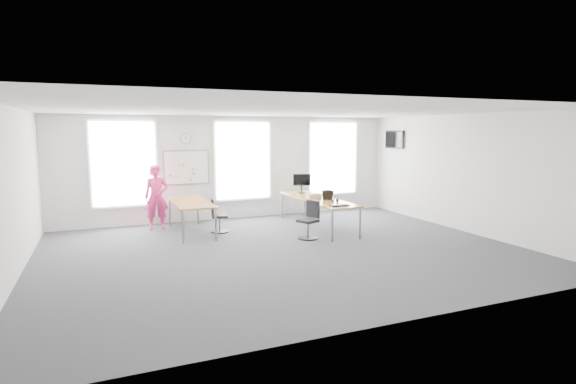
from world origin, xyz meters
name	(u,v)px	position (x,y,z in m)	size (l,w,h in m)	color
floor	(284,251)	(0.00, 0.00, 0.00)	(10.00, 10.00, 0.00)	#28282D
ceiling	(284,110)	(0.00, 0.00, 3.00)	(10.00, 10.00, 0.00)	white
wall_back	(233,168)	(0.00, 4.00, 1.50)	(10.00, 10.00, 0.00)	silver
wall_front	(400,214)	(0.00, -4.00, 1.50)	(10.00, 10.00, 0.00)	silver
wall_left	(11,195)	(-5.00, 0.00, 1.50)	(10.00, 10.00, 0.00)	silver
wall_right	(466,173)	(5.00, 0.00, 1.50)	(10.00, 10.00, 0.00)	silver
window_left	(124,164)	(-3.00, 3.97, 1.70)	(1.60, 0.06, 2.20)	white
window_mid	(243,161)	(0.30, 3.97, 1.70)	(1.60, 0.06, 2.20)	white
window_right	(333,158)	(3.30, 3.97, 1.70)	(1.60, 0.06, 2.20)	white
desk_right	(317,200)	(1.71, 1.87, 0.74)	(0.87, 3.26, 0.79)	orange
desk_left	(191,204)	(-1.53, 2.49, 0.74)	(0.89, 2.21, 0.81)	orange
chair_right	(309,222)	(0.99, 0.83, 0.40)	(0.54, 0.54, 0.91)	black
chair_left	(218,218)	(-0.89, 2.33, 0.38)	(0.46, 0.46, 0.86)	black
person	(156,197)	(-2.27, 3.32, 0.85)	(0.62, 0.41, 1.69)	#D12A68
whiteboard	(186,167)	(-1.35, 3.97, 1.55)	(1.20, 0.03, 0.90)	white
wall_clock	(186,139)	(-1.35, 3.97, 2.35)	(0.30, 0.30, 0.04)	gray
tv	(395,140)	(4.95, 3.00, 2.30)	(0.06, 0.90, 0.55)	black
keyboard	(340,206)	(1.63, 0.50, 0.80)	(0.47, 0.17, 0.02)	black
mouse	(346,204)	(1.86, 0.59, 0.81)	(0.06, 0.10, 0.04)	black
lens_cap	(338,203)	(1.81, 0.89, 0.80)	(0.06, 0.06, 0.01)	black
headphones	(335,200)	(1.82, 1.10, 0.84)	(0.17, 0.09, 0.10)	black
laptop_sleeve	(328,195)	(1.81, 1.46, 0.92)	(0.33, 0.25, 0.26)	black
paper_stack	(314,196)	(1.63, 1.91, 0.85)	(0.35, 0.26, 0.12)	beige
monitor	(302,182)	(1.73, 2.90, 1.13)	(0.49, 0.20, 0.55)	black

